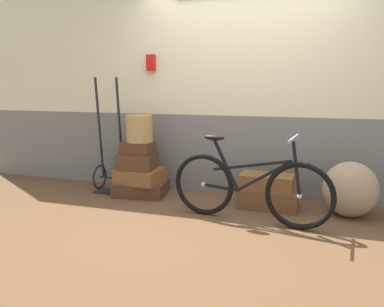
% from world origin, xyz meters
% --- Properties ---
extents(ground, '(9.66, 5.20, 0.06)m').
position_xyz_m(ground, '(0.00, 0.00, -0.03)').
color(ground, brown).
extents(station_building, '(7.66, 0.74, 2.64)m').
position_xyz_m(station_building, '(0.01, 0.85, 1.33)').
color(station_building, slate).
rests_on(station_building, ground).
extents(suitcase_0, '(0.67, 0.51, 0.16)m').
position_xyz_m(suitcase_0, '(-1.20, 0.38, 0.08)').
color(suitcase_0, '#4C2D19').
rests_on(suitcase_0, ground).
extents(suitcase_1, '(0.57, 0.47, 0.18)m').
position_xyz_m(suitcase_1, '(-1.19, 0.36, 0.25)').
color(suitcase_1, brown).
rests_on(suitcase_1, suitcase_0).
extents(suitcase_2, '(0.45, 0.37, 0.19)m').
position_xyz_m(suitcase_2, '(-1.21, 0.34, 0.44)').
color(suitcase_2, '#4C2D19').
rests_on(suitcase_2, suitcase_1).
extents(suitcase_3, '(0.39, 0.27, 0.14)m').
position_xyz_m(suitcase_3, '(-1.21, 0.35, 0.60)').
color(suitcase_3, '#4C2D19').
rests_on(suitcase_3, suitcase_2).
extents(suitcase_4, '(0.66, 0.39, 0.22)m').
position_xyz_m(suitcase_4, '(0.37, 0.36, 0.11)').
color(suitcase_4, brown).
rests_on(suitcase_4, ground).
extents(suitcase_5, '(0.59, 0.36, 0.16)m').
position_xyz_m(suitcase_5, '(0.35, 0.36, 0.30)').
color(suitcase_5, brown).
rests_on(suitcase_5, suitcase_4).
extents(wicker_basket, '(0.32, 0.32, 0.32)m').
position_xyz_m(wicker_basket, '(-1.19, 0.37, 0.84)').
color(wicker_basket, '#A8844C').
rests_on(wicker_basket, suitcase_3).
extents(luggage_trolley, '(0.38, 0.38, 1.45)m').
position_xyz_m(luggage_trolley, '(-1.65, 0.46, 0.33)').
color(luggage_trolley, black).
rests_on(luggage_trolley, ground).
extents(burlap_sack, '(0.55, 0.47, 0.58)m').
position_xyz_m(burlap_sack, '(1.20, 0.33, 0.29)').
color(burlap_sack, '#9E8966').
rests_on(burlap_sack, ground).
extents(bicycle, '(1.62, 0.46, 0.88)m').
position_xyz_m(bicycle, '(0.22, -0.13, 0.35)').
color(bicycle, black).
rests_on(bicycle, ground).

